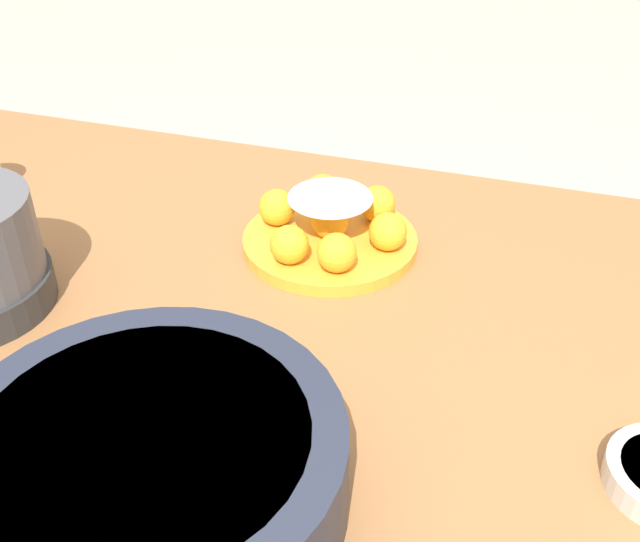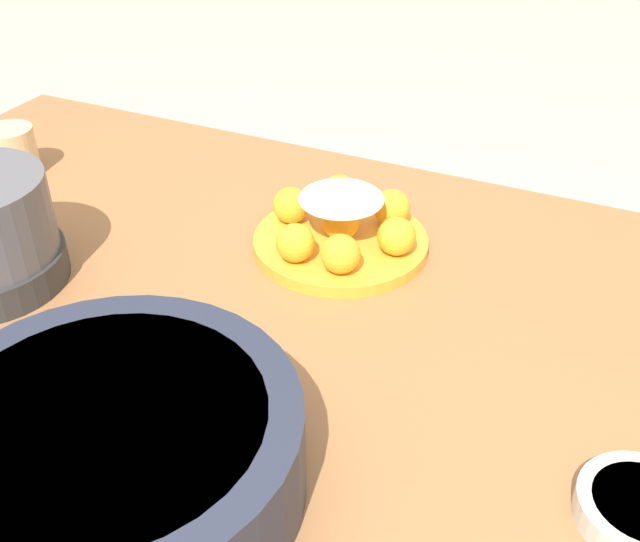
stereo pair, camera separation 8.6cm
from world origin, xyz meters
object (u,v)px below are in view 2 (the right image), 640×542
cake_plate (341,229)px  serving_bowl (110,452)px  dining_table (296,419)px  cup_near (12,152)px

cake_plate → serving_bowl: 0.44m
dining_table → cup_near: cup_near is taller
serving_bowl → cup_near: bearing=-39.4°
dining_table → cup_near: (0.58, -0.21, 0.12)m
cup_near → dining_table: bearing=160.0°
cake_plate → serving_bowl: serving_bowl is taller
cup_near → serving_bowl: bearing=140.6°
dining_table → cake_plate: (0.05, -0.23, 0.11)m
dining_table → cup_near: size_ratio=20.84×
dining_table → cup_near: bearing=-20.0°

